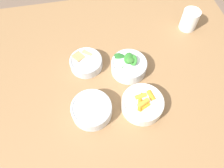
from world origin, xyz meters
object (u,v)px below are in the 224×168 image
(bowl_carrots, at_px, (142,104))
(bowl_greens, at_px, (129,66))
(cup, at_px, (190,20))
(bowl_cookies, at_px, (86,62))
(bowl_beans_hotdog, at_px, (92,110))

(bowl_carrots, relative_size, bowl_greens, 1.08)
(bowl_carrots, relative_size, cup, 1.65)
(bowl_carrots, bearing_deg, bowl_greens, -86.68)
(cup, bearing_deg, bowl_carrots, 48.51)
(bowl_cookies, bearing_deg, bowl_carrots, 127.79)
(bowl_greens, bearing_deg, bowl_cookies, -18.36)
(cup, bearing_deg, bowl_beans_hotdog, 34.55)
(bowl_cookies, relative_size, cup, 1.43)
(bowl_greens, distance_m, cup, 0.40)
(bowl_greens, relative_size, bowl_beans_hotdog, 0.97)
(bowl_greens, bearing_deg, bowl_beans_hotdog, 42.46)
(bowl_greens, height_order, cup, cup)
(bowl_carrots, xyz_separation_m, cup, (-0.34, -0.38, 0.02))
(cup, bearing_deg, bowl_cookies, 14.74)
(bowl_beans_hotdog, height_order, cup, cup)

